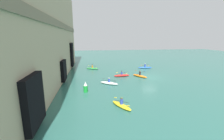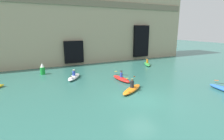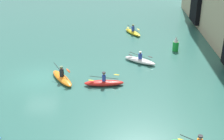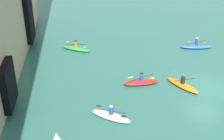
{
  "view_description": "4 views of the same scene",
  "coord_description": "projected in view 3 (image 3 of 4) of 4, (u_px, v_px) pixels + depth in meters",
  "views": [
    {
      "loc": [
        -25.55,
        10.9,
        7.2
      ],
      "look_at": [
        0.04,
        7.15,
        1.54
      ],
      "focal_mm": 24.0,
      "sensor_mm": 36.0,
      "label": 1
    },
    {
      "loc": [
        -7.74,
        -10.5,
        5.44
      ],
      "look_at": [
        0.3,
        5.78,
        1.11
      ],
      "focal_mm": 28.0,
      "sensor_mm": 36.0,
      "label": 2
    },
    {
      "loc": [
        21.82,
        6.22,
        10.88
      ],
      "look_at": [
        1.43,
        5.76,
        1.43
      ],
      "focal_mm": 50.0,
      "sensor_mm": 36.0,
      "label": 3
    },
    {
      "loc": [
        -20.81,
        9.89,
        13.26
      ],
      "look_at": [
        1.86,
        7.5,
        1.1
      ],
      "focal_mm": 50.0,
      "sensor_mm": 36.0,
      "label": 4
    }
  ],
  "objects": [
    {
      "name": "kayak_red",
      "position": [
        104.0,
        83.0,
        23.3
      ],
      "size": [
        0.96,
        3.01,
        1.09
      ],
      "rotation": [
        0.0,
        0.0,
        1.64
      ],
      "color": "red",
      "rests_on": "ground"
    },
    {
      "name": "kayak_white",
      "position": [
        140.0,
        60.0,
        27.18
      ],
      "size": [
        2.34,
        2.95,
        1.03
      ],
      "rotation": [
        0.0,
        0.0,
        4.13
      ],
      "color": "white",
      "rests_on": "ground"
    },
    {
      "name": "kayak_yellow",
      "position": [
        133.0,
        32.0,
        34.42
      ],
      "size": [
        2.86,
        2.02,
        1.1
      ],
      "rotation": [
        0.0,
        0.0,
        0.51
      ],
      "color": "yellow",
      "rests_on": "ground"
    },
    {
      "name": "ground_plane",
      "position": [
        39.0,
        78.0,
        24.49
      ],
      "size": [
        120.0,
        120.0,
        0.0
      ],
      "primitive_type": "plane",
      "color": "#2D665B"
    },
    {
      "name": "kayak_orange",
      "position": [
        62.0,
        78.0,
        24.04
      ],
      "size": [
        3.09,
        2.35,
        1.26
      ],
      "rotation": [
        0.0,
        0.0,
        0.57
      ],
      "color": "orange",
      "rests_on": "ground"
    },
    {
      "name": "marker_buoy",
      "position": [
        176.0,
        44.0,
        29.58
      ],
      "size": [
        0.56,
        0.56,
        1.41
      ],
      "color": "green",
      "rests_on": "ground"
    }
  ]
}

